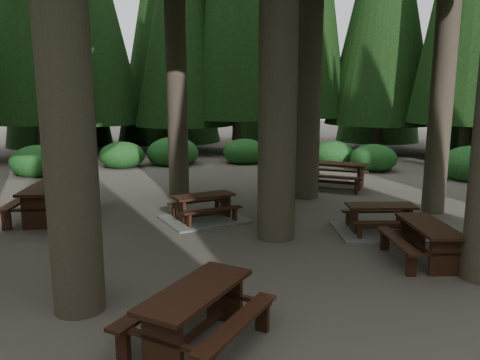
{
  "coord_description": "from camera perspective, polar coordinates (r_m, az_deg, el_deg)",
  "views": [
    {
      "loc": [
        -1.04,
        -9.87,
        3.32
      ],
      "look_at": [
        0.11,
        1.46,
        1.1
      ],
      "focal_mm": 35.0,
      "sensor_mm": 36.0,
      "label": 1
    }
  ],
  "objects": [
    {
      "name": "picnic_table_a",
      "position": [
        11.47,
        16.71,
        -5.15
      ],
      "size": [
        2.12,
        1.8,
        0.68
      ],
      "rotation": [
        0.0,
        0.0,
        -0.08
      ],
      "color": "gray",
      "rests_on": "ground"
    },
    {
      "name": "picnic_table_f",
      "position": [
        9.82,
        21.93,
        -6.44
      ],
      "size": [
        1.52,
        1.85,
        0.76
      ],
      "rotation": [
        0.0,
        0.0,
        1.51
      ],
      "color": "black",
      "rests_on": "ground"
    },
    {
      "name": "shrub_ring",
      "position": [
        11.15,
        3.41,
        -4.17
      ],
      "size": [
        23.86,
        24.64,
        1.49
      ],
      "color": "#1B4F1B",
      "rests_on": "ground"
    },
    {
      "name": "ground",
      "position": [
        10.46,
        0.2,
        -7.47
      ],
      "size": [
        80.0,
        80.0,
        0.0
      ],
      "primitive_type": "plane",
      "color": "#544D44",
      "rests_on": "ground"
    },
    {
      "name": "picnic_table_d",
      "position": [
        16.22,
        11.64,
        1.04
      ],
      "size": [
        2.51,
        2.35,
        0.86
      ],
      "rotation": [
        0.0,
        0.0,
        -0.5
      ],
      "color": "black",
      "rests_on": "ground"
    },
    {
      "name": "picnic_table_e",
      "position": [
        6.33,
        -5.35,
        -15.22
      ],
      "size": [
        2.24,
        2.33,
        0.79
      ],
      "rotation": [
        0.0,
        0.0,
        0.98
      ],
      "color": "black",
      "rests_on": "ground"
    },
    {
      "name": "picnic_table_b",
      "position": [
        12.95,
        -22.52,
        -1.97
      ],
      "size": [
        1.74,
        2.13,
        0.9
      ],
      "rotation": [
        0.0,
        0.0,
        1.54
      ],
      "color": "black",
      "rests_on": "ground"
    },
    {
      "name": "picnic_table_c",
      "position": [
        12.07,
        -4.42,
        -3.91
      ],
      "size": [
        2.46,
        2.27,
        0.67
      ],
      "rotation": [
        0.0,
        0.0,
        0.39
      ],
      "color": "gray",
      "rests_on": "ground"
    }
  ]
}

